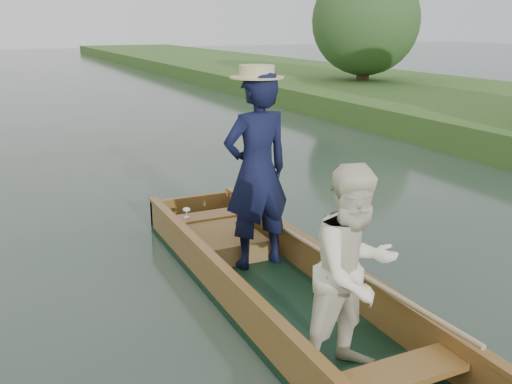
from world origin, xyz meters
name	(u,v)px	position (x,y,z in m)	size (l,w,h in m)	color
ground	(284,309)	(0.00, 0.00, 0.00)	(120.00, 120.00, 0.00)	#283D30
trees_far	(88,26)	(-0.19, 8.05, 2.45)	(23.10, 15.67, 4.54)	#47331E
punt	(284,241)	(0.01, 0.03, 0.64)	(1.12, 5.00, 2.10)	black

